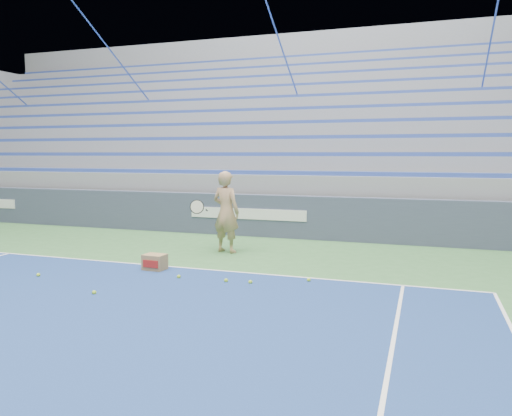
{
  "coord_description": "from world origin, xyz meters",
  "views": [
    {
      "loc": [
        4.4,
        3.51,
        2.18
      ],
      "look_at": [
        1.39,
        12.38,
        1.15
      ],
      "focal_mm": 35.0,
      "sensor_mm": 36.0,
      "label": 1
    }
  ],
  "objects": [
    {
      "name": "tennis_ball_4",
      "position": [
        1.69,
        11.21,
        0.03
      ],
      "size": [
        0.07,
        0.07,
        0.07
      ],
      "primitive_type": "sphere",
      "color": "#AEDE2D",
      "rests_on": "ground"
    },
    {
      "name": "tennis_ball_2",
      "position": [
        -2.04,
        10.46,
        0.03
      ],
      "size": [
        0.07,
        0.07,
        0.07
      ],
      "primitive_type": "sphere",
      "color": "#AEDE2D",
      "rests_on": "ground"
    },
    {
      "name": "ball_box",
      "position": [
        -0.34,
        11.57,
        0.15
      ],
      "size": [
        0.42,
        0.34,
        0.3
      ],
      "color": "olive",
      "rests_on": "ground"
    },
    {
      "name": "bleachers",
      "position": [
        0.0,
        21.6,
        2.36
      ],
      "size": [
        31.0,
        9.15,
        7.3
      ],
      "color": "gray",
      "rests_on": "ground"
    },
    {
      "name": "tennis_player",
      "position": [
        0.28,
        13.59,
        0.9
      ],
      "size": [
        0.97,
        0.9,
        1.79
      ],
      "color": "tan",
      "rests_on": "ground"
    },
    {
      "name": "tennis_ball_5",
      "position": [
        1.26,
        11.17,
        0.03
      ],
      "size": [
        0.07,
        0.07,
        0.07
      ],
      "primitive_type": "sphere",
      "color": "#AEDE2D",
      "rests_on": "ground"
    },
    {
      "name": "sponsor_barrier",
      "position": [
        0.0,
        15.88,
        0.55
      ],
      "size": [
        30.0,
        0.32,
        1.1
      ],
      "color": "#3A4259",
      "rests_on": "ground"
    },
    {
      "name": "tennis_ball_1",
      "position": [
        2.58,
        11.66,
        0.03
      ],
      "size": [
        0.07,
        0.07,
        0.07
      ],
      "primitive_type": "sphere",
      "color": "#AEDE2D",
      "rests_on": "ground"
    },
    {
      "name": "tennis_ball_0",
      "position": [
        0.38,
        11.16,
        0.03
      ],
      "size": [
        0.07,
        0.07,
        0.07
      ],
      "primitive_type": "sphere",
      "color": "#AEDE2D",
      "rests_on": "ground"
    },
    {
      "name": "tennis_ball_3",
      "position": [
        -0.4,
        9.84,
        0.03
      ],
      "size": [
        0.07,
        0.07,
        0.07
      ],
      "primitive_type": "sphere",
      "color": "#AEDE2D",
      "rests_on": "ground"
    }
  ]
}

